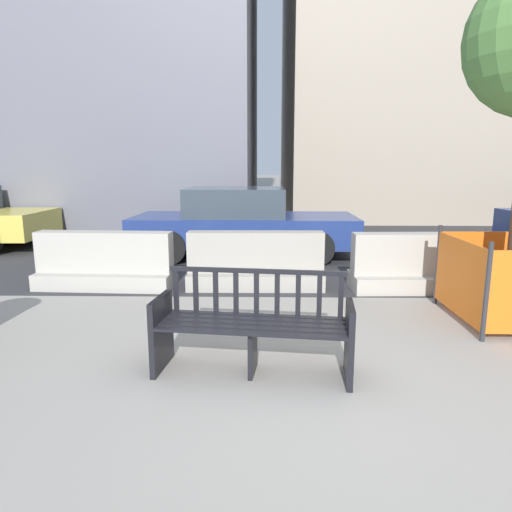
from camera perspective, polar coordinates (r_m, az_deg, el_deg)
name	(u,v)px	position (r m, az deg, el deg)	size (l,w,h in m)	color
ground_plane	(335,392)	(3.87, 9.84, -16.40)	(200.00, 200.00, 0.00)	gray
street_asphalt	(286,234)	(12.23, 3.76, 2.74)	(120.00, 12.00, 0.01)	#333335
street_bench	(253,329)	(4.00, -0.37, -9.07)	(1.74, 0.71, 0.88)	black
jersey_barrier_centre	(256,265)	(6.78, -0.06, -1.13)	(2.01, 0.70, 0.84)	#9E998E
jersey_barrier_left	(105,265)	(7.13, -18.30, -1.08)	(2.03, 0.78, 0.84)	#ADA89E
jersey_barrier_right	(421,267)	(7.04, 19.90, -1.34)	(2.02, 0.75, 0.84)	#ADA89E
car_sedan_mid	(243,223)	(9.16, -1.68, 4.16)	(4.39, 1.96, 1.37)	navy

